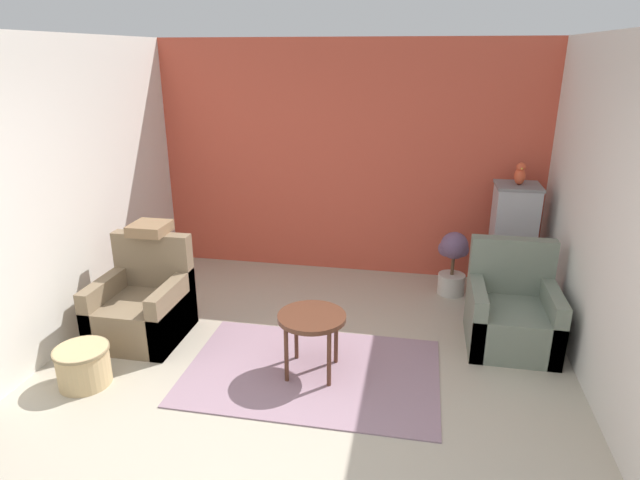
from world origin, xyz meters
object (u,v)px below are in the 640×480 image
object	(u,v)px
birdcage	(511,242)
potted_plant	(453,260)
armchair_right	(511,315)
wicker_basket	(83,365)
parrot	(520,174)
armchair_left	(143,307)
coffee_table	(312,322)

from	to	relation	value
birdcage	potted_plant	distance (m)	0.64
armchair_right	birdcage	bearing A→B (deg)	83.94
armchair_right	wicker_basket	size ratio (longest dim) A/B	2.15
armchair_right	wicker_basket	xyz separation A→B (m)	(-3.47, -1.32, -0.12)
birdcage	wicker_basket	world-z (taller)	birdcage
armchair_right	potted_plant	xyz separation A→B (m)	(-0.48, 1.01, 0.11)
armchair_right	potted_plant	bearing A→B (deg)	115.72
armchair_right	parrot	xyz separation A→B (m)	(0.12, 1.09, 1.07)
armchair_left	birdcage	bearing A→B (deg)	24.38
parrot	birdcage	bearing A→B (deg)	-90.00
potted_plant	armchair_left	bearing A→B (deg)	-152.59
coffee_table	birdcage	world-z (taller)	birdcage
armchair_right	potted_plant	world-z (taller)	armchair_right
armchair_left	wicker_basket	xyz separation A→B (m)	(-0.09, -0.82, -0.12)
coffee_table	armchair_right	world-z (taller)	armchair_right
wicker_basket	armchair_left	bearing A→B (deg)	83.44
armchair_left	wicker_basket	size ratio (longest dim) A/B	2.15
armchair_left	wicker_basket	distance (m)	0.84
birdcage	parrot	world-z (taller)	parrot
armchair_right	coffee_table	bearing A→B (deg)	-154.22
potted_plant	parrot	bearing A→B (deg)	8.03
parrot	armchair_right	bearing A→B (deg)	-96.04
armchair_left	armchair_right	xyz separation A→B (m)	(3.37, 0.49, 0.00)
armchair_right	wicker_basket	world-z (taller)	armchair_right
birdcage	coffee_table	bearing A→B (deg)	-133.46
armchair_left	coffee_table	bearing A→B (deg)	-10.87
potted_plant	wicker_basket	size ratio (longest dim) A/B	1.66
armchair_left	potted_plant	distance (m)	3.25
birdcage	potted_plant	bearing A→B (deg)	-172.16
coffee_table	armchair_left	world-z (taller)	armchair_left
armchair_left	parrot	xyz separation A→B (m)	(3.49, 1.58, 1.07)
wicker_basket	birdcage	bearing A→B (deg)	33.88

